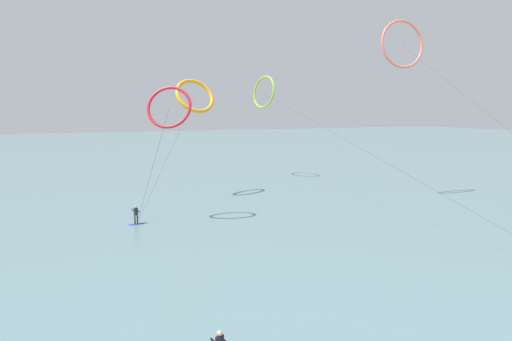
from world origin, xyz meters
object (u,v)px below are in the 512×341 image
Objects in this scene: kite_lime at (264,92)px; kite_crimson at (169,107)px; kite_amber at (195,96)px; kite_coral at (403,44)px; surfer_cobalt at (136,216)px.

kite_crimson is (-17.93, -19.44, -2.40)m from kite_lime.
kite_amber reaches higher than kite_crimson.
kite_coral reaches higher than kite_lime.
kite_coral is 21.40m from kite_lime.
kite_lime is (21.07, 19.02, 11.99)m from surfer_cobalt.
kite_coral is 23.80m from kite_amber.
kite_amber is at bearing 92.96° from kite_crimson.
kite_lime is 3.83× the size of kite_crimson.
kite_amber is (-20.91, 9.90, -5.58)m from kite_coral.
surfer_cobalt is 0.04× the size of kite_lime.
kite_coral is 0.53× the size of kite_lime.
surfer_cobalt is 10.09m from kite_crimson.
kite_coral is (29.06, -0.31, 16.54)m from surfer_cobalt.
kite_crimson is at bearing 136.12° from surfer_cobalt.
kite_coral is 1.80× the size of kite_amber.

